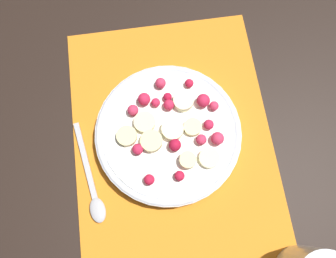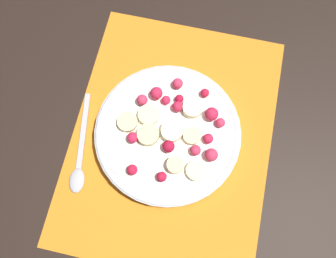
% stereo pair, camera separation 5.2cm
% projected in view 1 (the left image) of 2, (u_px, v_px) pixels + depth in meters
% --- Properties ---
extents(ground_plane, '(3.00, 3.00, 0.00)m').
position_uv_depth(ground_plane, '(172.00, 136.00, 0.56)').
color(ground_plane, black).
extents(placemat, '(0.44, 0.33, 0.01)m').
position_uv_depth(placemat, '(172.00, 136.00, 0.56)').
color(placemat, orange).
rests_on(placemat, ground_plane).
extents(fruit_bowl, '(0.24, 0.24, 0.05)m').
position_uv_depth(fruit_bowl, '(168.00, 132.00, 0.54)').
color(fruit_bowl, silver).
rests_on(fruit_bowl, placemat).
extents(spoon, '(0.17, 0.05, 0.01)m').
position_uv_depth(spoon, '(93.00, 191.00, 0.53)').
color(spoon, '#B2B2B7').
rests_on(spoon, placemat).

